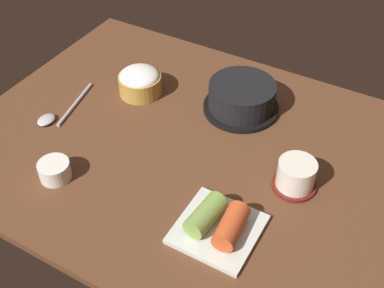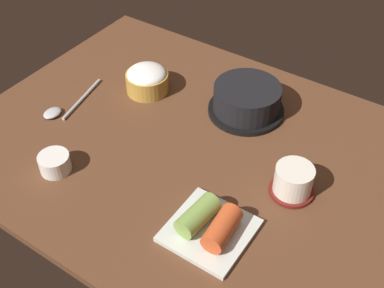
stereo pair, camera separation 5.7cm
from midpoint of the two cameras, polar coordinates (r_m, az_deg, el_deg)
name	(u,v)px [view 2 (the right image)]	position (r cm, az deg, el deg)	size (l,w,h in cm)	color
dining_table	(190,149)	(108.54, 1.21, -0.58)	(100.00, 76.00, 2.00)	#56331E
stone_pot	(247,100)	(115.50, 7.87, 5.16)	(18.15, 18.15, 7.29)	black
rice_bowl	(147,79)	(121.75, -3.96, 7.59)	(10.66, 10.66, 6.84)	#B78C38
tea_cup_with_saucer	(292,182)	(98.19, 13.34, -4.44)	(9.08, 9.08, 6.59)	maroon
kimchi_plate	(210,225)	(90.56, 3.91, -9.56)	(14.94, 14.94, 5.25)	silver
side_bowl_near	(55,163)	(104.26, -14.36, -2.17)	(6.58, 6.58, 3.93)	white
spoon	(63,108)	(120.25, -13.66, 4.10)	(5.66, 18.96, 1.35)	#B7B7BC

